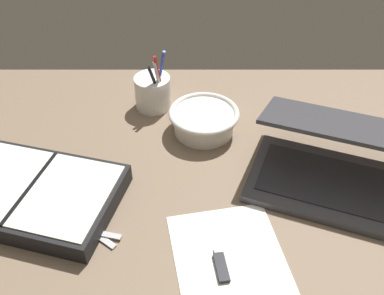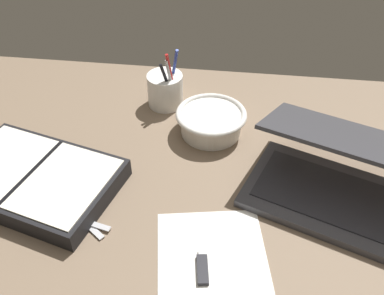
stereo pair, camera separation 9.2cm
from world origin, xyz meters
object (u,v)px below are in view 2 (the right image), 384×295
(pen_cup, at_px, (166,90))
(planner, at_px, (34,179))
(bowl, at_px, (211,121))
(scissors, at_px, (68,213))
(laptop, at_px, (338,177))

(pen_cup, height_order, planner, pen_cup)
(bowl, xyz_separation_m, planner, (-0.36, -0.24, -0.01))
(pen_cup, relative_size, scissors, 1.20)
(bowl, distance_m, planner, 0.43)
(pen_cup, xyz_separation_m, scissors, (-0.13, -0.41, -0.04))
(bowl, distance_m, pen_cup, 0.17)
(pen_cup, bearing_deg, planner, -123.13)
(planner, xyz_separation_m, scissors, (0.09, -0.06, -0.02))
(bowl, xyz_separation_m, scissors, (-0.26, -0.30, -0.03))
(laptop, height_order, pen_cup, pen_cup)
(scissors, bearing_deg, planner, 170.71)
(laptop, height_order, scissors, laptop)
(bowl, distance_m, scissors, 0.40)
(bowl, bearing_deg, planner, -146.33)
(laptop, distance_m, scissors, 0.56)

